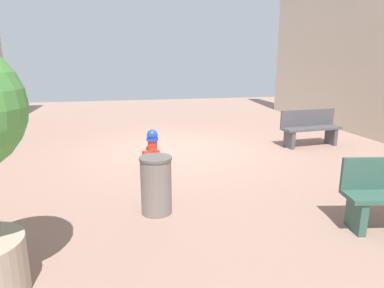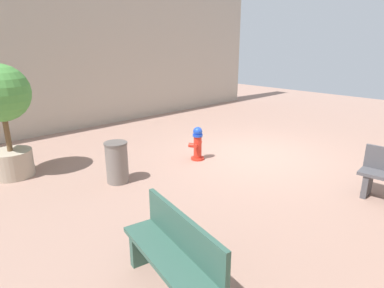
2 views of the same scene
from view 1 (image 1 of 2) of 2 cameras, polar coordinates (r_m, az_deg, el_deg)
The scene contains 4 objects.
ground_plane at distance 8.45m, azimuth -2.21°, elevation -1.12°, with size 23.40×23.40×0.00m, color #9E7A6B.
fire_hydrant at distance 7.02m, azimuth -6.78°, elevation -0.85°, with size 0.39×0.41×0.83m.
bench_near at distance 9.38m, azimuth 19.48°, elevation 2.69°, with size 1.65×0.58×0.95m.
trash_bin at distance 4.95m, azimuth -6.14°, elevation -6.99°, with size 0.47×0.47×0.86m.
Camera 1 is at (1.43, 8.03, 2.19)m, focal length 31.25 mm.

